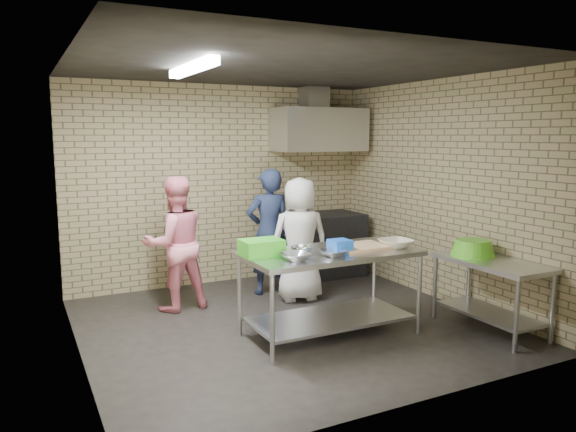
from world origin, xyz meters
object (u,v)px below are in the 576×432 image
(blue_tub, at_px, (340,246))
(woman_pink, at_px, (175,244))
(stove, at_px, (320,245))
(woman_white, at_px, (300,239))
(prep_table, at_px, (330,293))
(bottle_green, at_px, (339,136))
(side_counter, at_px, (490,295))
(green_crate, at_px, (261,248))
(bottle_red, at_px, (315,135))
(man_navy, at_px, (269,232))
(green_basin, at_px, (473,248))

(blue_tub, relative_size, woman_pink, 0.12)
(stove, height_order, woman_white, woman_white)
(prep_table, distance_m, woman_white, 1.30)
(bottle_green, bearing_deg, side_counter, -90.00)
(stove, bearing_deg, woman_white, -132.06)
(green_crate, xyz_separation_m, bottle_red, (1.87, 2.24, 1.08))
(man_navy, xyz_separation_m, woman_pink, (-1.24, -0.10, -0.03))
(green_basin, xyz_separation_m, woman_white, (-1.24, 1.60, -0.07))
(bottle_green, bearing_deg, green_basin, -90.42)
(prep_table, relative_size, green_basin, 3.81)
(side_counter, xyz_separation_m, green_basin, (-0.02, 0.25, 0.46))
(green_crate, height_order, woman_white, woman_white)
(green_basin, xyz_separation_m, bottle_red, (-0.38, 2.74, 1.19))
(stove, distance_m, woman_white, 1.25)
(stove, relative_size, bottle_red, 6.67)
(man_navy, bearing_deg, side_counter, 128.45)
(bottle_red, xyz_separation_m, bottle_green, (0.40, 0.00, -0.01))
(green_crate, bearing_deg, woman_white, 47.69)
(green_basin, height_order, woman_white, woman_white)
(bottle_green, height_order, man_navy, bottle_green)
(blue_tub, bearing_deg, prep_table, 116.57)
(side_counter, bearing_deg, woman_white, 124.36)
(stove, height_order, green_basin, green_basin)
(green_crate, distance_m, green_basin, 2.30)
(blue_tub, height_order, bottle_green, bottle_green)
(woman_white, bearing_deg, bottle_green, -127.67)
(woman_pink, bearing_deg, stove, -170.45)
(bottle_green, xyz_separation_m, woman_white, (-1.26, -1.14, -1.25))
(bottle_green, bearing_deg, prep_table, -123.54)
(bottle_red, bearing_deg, stove, -101.77)
(prep_table, distance_m, stove, 2.40)
(green_crate, bearing_deg, bottle_red, 50.24)
(green_basin, height_order, bottle_red, bottle_red)
(side_counter, relative_size, woman_white, 0.79)
(side_counter, distance_m, bottle_red, 3.44)
(prep_table, distance_m, bottle_red, 3.08)
(side_counter, xyz_separation_m, woman_white, (-1.26, 1.85, 0.39))
(stove, height_order, bottle_red, bottle_red)
(man_navy, bearing_deg, prep_table, 92.38)
(stove, bearing_deg, green_basin, -80.24)
(prep_table, relative_size, woman_white, 1.15)
(side_counter, relative_size, blue_tub, 6.16)
(bottle_red, relative_size, bottle_green, 1.20)
(blue_tub, relative_size, bottle_green, 1.30)
(woman_white, bearing_deg, man_navy, -51.84)
(woman_white, bearing_deg, green_crate, 57.92)
(green_basin, relative_size, bottle_red, 2.56)
(woman_white, bearing_deg, prep_table, 86.29)
(blue_tub, height_order, green_basin, blue_tub)
(prep_table, relative_size, blue_tub, 9.00)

